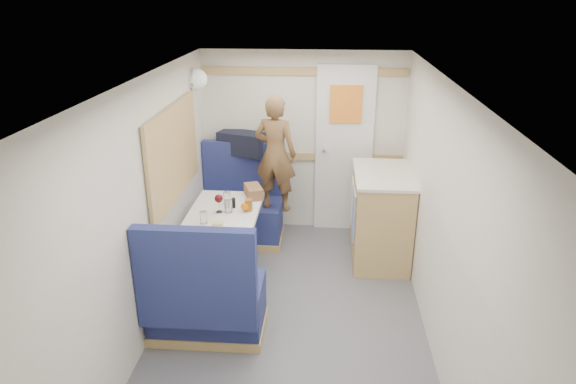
# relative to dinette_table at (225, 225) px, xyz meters

# --- Properties ---
(floor) EXTENTS (4.50, 4.50, 0.00)m
(floor) POSITION_rel_dinette_table_xyz_m (0.65, -1.00, -0.57)
(floor) COLOR #515156
(floor) RESTS_ON ground
(ceiling) EXTENTS (4.50, 4.50, 0.00)m
(ceiling) POSITION_rel_dinette_table_xyz_m (0.65, -1.00, 1.43)
(ceiling) COLOR silver
(ceiling) RESTS_ON wall_back
(wall_back) EXTENTS (2.20, 0.02, 2.00)m
(wall_back) POSITION_rel_dinette_table_xyz_m (0.65, 1.25, 0.43)
(wall_back) COLOR silver
(wall_back) RESTS_ON floor
(wall_left) EXTENTS (0.02, 4.50, 2.00)m
(wall_left) POSITION_rel_dinette_table_xyz_m (-0.45, -1.00, 0.43)
(wall_left) COLOR silver
(wall_left) RESTS_ON floor
(wall_right) EXTENTS (0.02, 4.50, 2.00)m
(wall_right) POSITION_rel_dinette_table_xyz_m (1.75, -1.00, 0.43)
(wall_right) COLOR silver
(wall_right) RESTS_ON floor
(oak_trim_low) EXTENTS (2.15, 0.02, 0.08)m
(oak_trim_low) POSITION_rel_dinette_table_xyz_m (0.65, 1.23, 0.28)
(oak_trim_low) COLOR #A8854C
(oak_trim_low) RESTS_ON wall_back
(oak_trim_high) EXTENTS (2.15, 0.02, 0.08)m
(oak_trim_high) POSITION_rel_dinette_table_xyz_m (0.65, 1.23, 1.21)
(oak_trim_high) COLOR #A8854C
(oak_trim_high) RESTS_ON wall_back
(side_window) EXTENTS (0.04, 1.30, 0.72)m
(side_window) POSITION_rel_dinette_table_xyz_m (-0.43, 0.00, 0.68)
(side_window) COLOR #AEB99D
(side_window) RESTS_ON wall_left
(rear_door) EXTENTS (0.62, 0.12, 1.86)m
(rear_door) POSITION_rel_dinette_table_xyz_m (1.10, 1.22, 0.41)
(rear_door) COLOR white
(rear_door) RESTS_ON wall_back
(dinette_table) EXTENTS (0.62, 0.92, 0.72)m
(dinette_table) POSITION_rel_dinette_table_xyz_m (0.00, 0.00, 0.00)
(dinette_table) COLOR white
(dinette_table) RESTS_ON floor
(bench_far) EXTENTS (0.90, 0.59, 1.05)m
(bench_far) POSITION_rel_dinette_table_xyz_m (-0.00, 0.86, -0.27)
(bench_far) COLOR navy
(bench_far) RESTS_ON floor
(bench_near) EXTENTS (0.90, 0.59, 1.05)m
(bench_near) POSITION_rel_dinette_table_xyz_m (-0.00, -0.86, -0.27)
(bench_near) COLOR navy
(bench_near) RESTS_ON floor
(ledge) EXTENTS (0.90, 0.14, 0.04)m
(ledge) POSITION_rel_dinette_table_xyz_m (-0.00, 1.12, 0.31)
(ledge) COLOR #A8854C
(ledge) RESTS_ON bench_far
(dome_light) EXTENTS (0.20, 0.20, 0.20)m
(dome_light) POSITION_rel_dinette_table_xyz_m (-0.39, 0.85, 1.18)
(dome_light) COLOR white
(dome_light) RESTS_ON wall_left
(galley_counter) EXTENTS (0.57, 0.92, 0.92)m
(galley_counter) POSITION_rel_dinette_table_xyz_m (1.47, 0.55, -0.10)
(galley_counter) COLOR #A8854C
(galley_counter) RESTS_ON floor
(person) EXTENTS (0.48, 0.37, 1.18)m
(person) POSITION_rel_dinette_table_xyz_m (0.40, 0.69, 0.48)
(person) COLOR brown
(person) RESTS_ON bench_far
(duffel_bag) EXTENTS (0.56, 0.39, 0.24)m
(duffel_bag) POSITION_rel_dinette_table_xyz_m (-0.01, 1.12, 0.46)
(duffel_bag) COLOR black
(duffel_bag) RESTS_ON ledge
(tray) EXTENTS (0.28, 0.35, 0.02)m
(tray) POSITION_rel_dinette_table_xyz_m (0.09, -0.35, 0.16)
(tray) COLOR white
(tray) RESTS_ON dinette_table
(orange_fruit) EXTENTS (0.07, 0.07, 0.07)m
(orange_fruit) POSITION_rel_dinette_table_xyz_m (0.19, -0.03, 0.21)
(orange_fruit) COLOR orange
(orange_fruit) RESTS_ON tray
(cheese_block) EXTENTS (0.09, 0.06, 0.03)m
(cheese_block) POSITION_rel_dinette_table_xyz_m (0.02, -0.38, 0.19)
(cheese_block) COLOR #D5CF7B
(cheese_block) RESTS_ON tray
(wine_glass) EXTENTS (0.08, 0.08, 0.17)m
(wine_glass) POSITION_rel_dinette_table_xyz_m (-0.03, -0.05, 0.28)
(wine_glass) COLOR white
(wine_glass) RESTS_ON dinette_table
(tumbler_left) EXTENTS (0.07, 0.07, 0.11)m
(tumbler_left) POSITION_rel_dinette_table_xyz_m (-0.12, -0.30, 0.21)
(tumbler_left) COLOR white
(tumbler_left) RESTS_ON dinette_table
(tumbler_mid) EXTENTS (0.07, 0.07, 0.11)m
(tumbler_mid) POSITION_rel_dinette_table_xyz_m (-0.00, 0.16, 0.21)
(tumbler_mid) COLOR white
(tumbler_mid) RESTS_ON dinette_table
(tumbler_right) EXTENTS (0.07, 0.07, 0.12)m
(tumbler_right) POSITION_rel_dinette_table_xyz_m (0.05, -0.05, 0.21)
(tumbler_right) COLOR silver
(tumbler_right) RESTS_ON dinette_table
(beer_glass) EXTENTS (0.07, 0.07, 0.11)m
(beer_glass) POSITION_rel_dinette_table_xyz_m (0.22, -0.00, 0.21)
(beer_glass) COLOR #915215
(beer_glass) RESTS_ON dinette_table
(pepper_grinder) EXTENTS (0.04, 0.04, 0.09)m
(pepper_grinder) POSITION_rel_dinette_table_xyz_m (0.08, 0.06, 0.20)
(pepper_grinder) COLOR black
(pepper_grinder) RESTS_ON dinette_table
(salt_grinder) EXTENTS (0.03, 0.03, 0.09)m
(salt_grinder) POSITION_rel_dinette_table_xyz_m (0.03, 0.07, 0.20)
(salt_grinder) COLOR silver
(salt_grinder) RESTS_ON dinette_table
(bread_loaf) EXTENTS (0.22, 0.29, 0.11)m
(bread_loaf) POSITION_rel_dinette_table_xyz_m (0.22, 0.34, 0.21)
(bread_loaf) COLOR brown
(bread_loaf) RESTS_ON dinette_table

